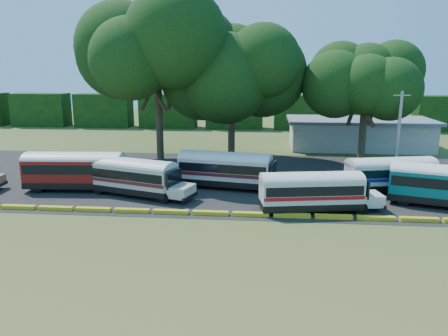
# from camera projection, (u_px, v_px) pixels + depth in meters

# --- Properties ---
(ground) EXTENTS (160.00, 160.00, 0.00)m
(ground) POSITION_uv_depth(u_px,v_px,m) (188.00, 219.00, 31.65)
(ground) COLOR #2C4717
(ground) RESTS_ON ground
(asphalt_strip) EXTENTS (64.00, 24.00, 0.02)m
(asphalt_strip) POSITION_uv_depth(u_px,v_px,m) (219.00, 178.00, 43.20)
(asphalt_strip) COLOR black
(asphalt_strip) RESTS_ON ground
(curb) EXTENTS (53.70, 0.45, 0.30)m
(curb) POSITION_uv_depth(u_px,v_px,m) (191.00, 212.00, 32.59)
(curb) COLOR gold
(curb) RESTS_ON ground
(terminal_building) EXTENTS (19.00, 9.00, 4.00)m
(terminal_building) POSITION_uv_depth(u_px,v_px,m) (359.00, 133.00, 58.64)
(terminal_building) COLOR beige
(terminal_building) RESTS_ON ground
(treeline_backdrop) EXTENTS (130.00, 4.00, 6.00)m
(treeline_backdrop) POSITION_uv_depth(u_px,v_px,m) (235.00, 112.00, 77.52)
(treeline_backdrop) COLOR black
(treeline_backdrop) RESTS_ON ground
(bus_red) EXTENTS (10.63, 3.24, 3.45)m
(bus_red) POSITION_uv_depth(u_px,v_px,m) (77.00, 169.00, 38.62)
(bus_red) COLOR black
(bus_red) RESTS_ON ground
(bus_cream_west) EXTENTS (9.97, 5.32, 3.19)m
(bus_cream_west) POSITION_uv_depth(u_px,v_px,m) (133.00, 175.00, 37.10)
(bus_cream_west) COLOR black
(bus_cream_west) RESTS_ON ground
(bus_cream_east) EXTENTS (10.42, 4.30, 3.33)m
(bus_cream_east) POSITION_uv_depth(u_px,v_px,m) (228.00, 168.00, 39.26)
(bus_cream_east) COLOR black
(bus_cream_east) RESTS_ON ground
(bus_white_red) EXTENTS (9.59, 3.88, 3.07)m
(bus_white_red) POSITION_uv_depth(u_px,v_px,m) (314.00, 189.00, 32.92)
(bus_white_red) COLOR black
(bus_white_red) RESTS_ON ground
(bus_white_blue) EXTENTS (9.62, 4.33, 3.07)m
(bus_white_blue) POSITION_uv_depth(u_px,v_px,m) (393.00, 172.00, 38.21)
(bus_white_blue) COLOR black
(bus_white_blue) RESTS_ON ground
(tree_west) EXTENTS (13.47, 13.47, 18.08)m
(tree_west) POSITION_uv_depth(u_px,v_px,m) (157.00, 45.00, 47.73)
(tree_west) COLOR #37291B
(tree_west) RESTS_ON ground
(tree_center) EXTENTS (12.76, 12.76, 15.44)m
(tree_center) POSITION_uv_depth(u_px,v_px,m) (232.00, 67.00, 48.94)
(tree_center) COLOR #37291B
(tree_center) RESTS_ON ground
(tree_east) EXTENTS (9.45, 9.45, 13.31)m
(tree_east) POSITION_uv_depth(u_px,v_px,m) (367.00, 76.00, 47.53)
(tree_east) COLOR #37291B
(tree_east) RESTS_ON ground
(utility_pole) EXTENTS (1.60, 0.30, 8.53)m
(utility_pole) POSITION_uv_depth(u_px,v_px,m) (398.00, 134.00, 42.58)
(utility_pole) COLOR gray
(utility_pole) RESTS_ON ground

